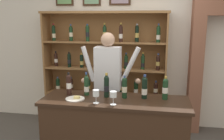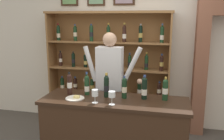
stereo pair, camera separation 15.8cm
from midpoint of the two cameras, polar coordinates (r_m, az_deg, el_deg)
name	(u,v)px [view 2 (the right image)]	position (r m, az deg, el deg)	size (l,w,h in m)	color
back_wall	(138,38)	(4.59, 7.14, 7.41)	(12.00, 0.19, 3.25)	silver
wine_shelf	(108,67)	(4.49, 0.18, 0.81)	(2.24, 0.37, 2.10)	olive
tasting_counter	(114,135)	(3.32, 1.93, -14.79)	(1.86, 0.63, 0.97)	#382316
shopkeeper	(110,78)	(3.73, 0.71, -1.79)	(0.92, 0.22, 1.78)	#2D3347
tasting_bottle_grappa	(70,84)	(3.33, -8.48, -3.13)	(0.07, 0.07, 0.31)	black
tasting_bottle_brunello	(87,85)	(3.29, -4.47, -3.50)	(0.07, 0.07, 0.31)	#19381E
tasting_bottle_rosso	(106,86)	(3.19, 0.12, -3.70)	(0.07, 0.07, 0.32)	black
tasting_bottle_prosecco	(124,87)	(3.15, 4.32, -4.07)	(0.07, 0.07, 0.29)	black
tasting_bottle_bianco	(144,88)	(3.14, 8.95, -4.17)	(0.07, 0.07, 0.31)	black
tasting_bottle_chianti	(165,89)	(3.15, 13.66, -4.34)	(0.07, 0.07, 0.30)	#19381E
wine_glass_center	(112,95)	(2.91, 1.53, -5.85)	(0.08, 0.08, 0.16)	silver
wine_glass_right	(95,94)	(2.98, -2.46, -5.51)	(0.08, 0.08, 0.17)	silver
cheese_plate	(75,98)	(3.18, -7.11, -6.46)	(0.24, 0.24, 0.04)	white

